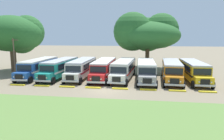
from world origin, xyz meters
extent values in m
plane|color=#84755B|center=(0.00, 0.00, 0.00)|extent=(220.00, 220.00, 0.00)
cube|color=olive|center=(0.00, -8.75, 0.00)|extent=(80.00, 11.03, 0.01)
cube|color=#23519E|center=(-12.25, 7.48, 1.55)|extent=(2.57, 9.22, 2.10)
cube|color=silver|center=(-12.25, 7.48, 1.38)|extent=(2.60, 9.24, 0.24)
cube|color=black|center=(-10.98, 7.79, 2.05)|extent=(0.10, 8.00, 0.80)
cube|color=black|center=(-13.52, 7.77, 2.05)|extent=(0.10, 8.00, 0.80)
cube|color=beige|center=(-12.25, 7.48, 2.71)|extent=(2.49, 9.12, 0.22)
cube|color=#23519E|center=(-12.21, 2.18, 1.02)|extent=(2.21, 1.42, 1.05)
cube|color=black|center=(-12.20, 1.44, 1.05)|extent=(1.10, 0.11, 0.70)
cube|color=#B7B7BC|center=(-12.20, 1.40, 0.62)|extent=(2.40, 0.22, 0.24)
cube|color=black|center=(-12.21, 2.85, 2.05)|extent=(2.20, 0.08, 0.84)
cube|color=silver|center=(-12.28, 12.10, 1.45)|extent=(0.90, 0.07, 1.30)
sphere|color=#EAE5C6|center=(-11.50, 1.39, 1.05)|extent=(0.20, 0.20, 0.20)
sphere|color=#EAE5C6|center=(-12.90, 1.38, 1.05)|extent=(0.20, 0.20, 0.20)
cylinder|color=black|center=(-11.01, 2.29, 0.50)|extent=(0.29, 1.00, 1.00)
cylinder|color=black|center=(-13.41, 2.27, 0.50)|extent=(0.29, 1.00, 1.00)
cylinder|color=black|center=(-11.07, 10.49, 0.50)|extent=(0.29, 1.00, 1.00)
cylinder|color=black|center=(-13.47, 10.47, 0.50)|extent=(0.29, 1.00, 1.00)
cube|color=teal|center=(-8.57, 7.46, 1.55)|extent=(2.93, 9.31, 2.10)
cube|color=white|center=(-8.57, 7.46, 1.38)|extent=(2.96, 9.33, 0.24)
cube|color=black|center=(-7.29, 7.70, 2.05)|extent=(0.41, 7.99, 0.80)
cube|color=black|center=(-9.83, 7.81, 2.05)|extent=(0.41, 7.99, 0.80)
cube|color=#B2B2B7|center=(-8.57, 7.46, 2.71)|extent=(2.84, 9.20, 0.22)
cube|color=teal|center=(-8.82, 2.16, 1.02)|extent=(2.26, 1.50, 1.05)
cube|color=black|center=(-8.85, 1.42, 1.05)|extent=(1.10, 0.15, 0.70)
cube|color=#B7B7BC|center=(-8.85, 1.38, 0.62)|extent=(2.41, 0.31, 0.24)
cube|color=black|center=(-8.79, 2.83, 2.05)|extent=(2.20, 0.16, 0.84)
cube|color=white|center=(-8.36, 12.07, 1.45)|extent=(0.90, 0.10, 1.30)
sphere|color=#EAE5C6|center=(-8.16, 1.34, 1.05)|extent=(0.20, 0.20, 0.20)
sphere|color=#EAE5C6|center=(-9.55, 1.41, 1.05)|extent=(0.20, 0.20, 0.20)
cylinder|color=black|center=(-7.61, 2.21, 0.50)|extent=(0.33, 1.01, 1.00)
cylinder|color=black|center=(-10.01, 2.32, 0.50)|extent=(0.33, 1.01, 1.00)
cylinder|color=black|center=(-7.23, 10.40, 0.50)|extent=(0.33, 1.01, 1.00)
cylinder|color=black|center=(-9.63, 10.51, 0.50)|extent=(0.33, 1.01, 1.00)
cube|color=silver|center=(-5.12, 7.82, 1.55)|extent=(2.55, 9.21, 2.10)
cube|color=maroon|center=(-5.12, 7.82, 1.38)|extent=(2.58, 9.23, 0.24)
cube|color=black|center=(-3.86, 8.13, 2.05)|extent=(0.09, 8.00, 0.80)
cube|color=black|center=(-6.40, 8.11, 2.05)|extent=(0.09, 8.00, 0.80)
cube|color=#B2B2B7|center=(-5.12, 7.82, 2.71)|extent=(2.47, 9.11, 0.22)
cube|color=silver|center=(-5.09, 2.52, 1.02)|extent=(2.21, 1.41, 1.05)
cube|color=black|center=(-5.09, 1.78, 1.05)|extent=(1.10, 0.11, 0.70)
cube|color=#B7B7BC|center=(-5.09, 1.74, 0.62)|extent=(2.40, 0.21, 0.24)
cube|color=black|center=(-5.10, 3.19, 2.05)|extent=(2.20, 0.07, 0.84)
cube|color=maroon|center=(-5.15, 12.44, 1.45)|extent=(0.90, 0.07, 1.30)
sphere|color=#EAE5C6|center=(-4.39, 1.74, 1.05)|extent=(0.20, 0.20, 0.20)
sphere|color=#EAE5C6|center=(-5.79, 1.73, 1.05)|extent=(0.20, 0.20, 0.20)
cylinder|color=black|center=(-3.89, 2.63, 0.50)|extent=(0.29, 1.00, 1.00)
cylinder|color=black|center=(-6.29, 2.61, 0.50)|extent=(0.29, 1.00, 1.00)
cylinder|color=black|center=(-3.94, 10.83, 0.50)|extent=(0.29, 1.00, 1.00)
cylinder|color=black|center=(-6.34, 10.81, 0.50)|extent=(0.29, 1.00, 1.00)
cube|color=red|center=(-1.53, 7.70, 1.55)|extent=(2.51, 9.20, 2.10)
cube|color=white|center=(-1.53, 7.70, 1.38)|extent=(2.54, 9.22, 0.24)
cube|color=black|center=(-0.26, 8.00, 2.05)|extent=(0.04, 8.00, 0.80)
cube|color=black|center=(-2.80, 8.00, 2.05)|extent=(0.04, 8.00, 0.80)
cube|color=silver|center=(-1.53, 7.70, 2.71)|extent=(2.43, 9.10, 0.22)
cube|color=red|center=(-1.53, 2.40, 1.02)|extent=(2.20, 1.40, 1.05)
cube|color=black|center=(-1.53, 1.66, 1.05)|extent=(1.10, 0.10, 0.70)
cube|color=#B7B7BC|center=(-1.53, 1.62, 0.62)|extent=(2.40, 0.20, 0.24)
cube|color=black|center=(-1.53, 3.07, 2.05)|extent=(2.20, 0.06, 0.84)
cube|color=white|center=(-1.53, 12.32, 1.45)|extent=(0.90, 0.06, 1.30)
sphere|color=#EAE5C6|center=(-0.83, 1.61, 1.05)|extent=(0.20, 0.20, 0.20)
sphere|color=#EAE5C6|center=(-2.23, 1.61, 1.05)|extent=(0.20, 0.20, 0.20)
cylinder|color=black|center=(-0.33, 2.50, 0.50)|extent=(0.28, 1.00, 1.00)
cylinder|color=black|center=(-2.73, 2.50, 0.50)|extent=(0.28, 1.00, 1.00)
cylinder|color=black|center=(-0.33, 10.70, 0.50)|extent=(0.28, 1.00, 1.00)
cylinder|color=black|center=(-2.73, 10.70, 0.50)|extent=(0.28, 1.00, 1.00)
cube|color=silver|center=(1.59, 7.67, 1.55)|extent=(3.17, 9.36, 2.10)
cube|color=red|center=(1.59, 7.67, 1.38)|extent=(3.20, 9.38, 0.24)
cube|color=black|center=(2.88, 7.88, 2.05)|extent=(0.63, 7.98, 0.80)
cube|color=black|center=(0.35, 8.07, 2.05)|extent=(0.63, 7.98, 0.80)
cube|color=beige|center=(1.59, 7.67, 2.71)|extent=(3.08, 9.25, 0.22)
cube|color=silver|center=(1.20, 2.39, 1.02)|extent=(2.30, 1.56, 1.05)
cube|color=black|center=(1.15, 1.65, 1.05)|extent=(1.10, 0.18, 0.70)
cube|color=#B7B7BC|center=(1.15, 1.61, 0.62)|extent=(2.41, 0.38, 0.24)
cube|color=black|center=(1.25, 3.06, 2.05)|extent=(2.20, 0.22, 0.84)
cube|color=red|center=(1.93, 12.28, 1.45)|extent=(0.90, 0.13, 1.30)
sphere|color=#EAE5C6|center=(1.85, 1.55, 1.05)|extent=(0.20, 0.20, 0.20)
sphere|color=#EAE5C6|center=(0.45, 1.65, 1.05)|extent=(0.20, 0.20, 0.20)
cylinder|color=black|center=(2.41, 2.40, 0.50)|extent=(0.35, 1.02, 1.00)
cylinder|color=black|center=(0.02, 2.58, 0.50)|extent=(0.35, 1.02, 1.00)
cylinder|color=black|center=(3.01, 10.58, 0.50)|extent=(0.35, 1.02, 1.00)
cylinder|color=black|center=(0.62, 10.75, 0.50)|extent=(0.35, 1.02, 1.00)
cube|color=#9E9993|center=(4.97, 7.30, 1.55)|extent=(2.62, 9.23, 2.10)
cube|color=#282828|center=(4.97, 7.30, 1.38)|extent=(2.65, 9.25, 0.24)
cube|color=black|center=(6.24, 7.62, 2.05)|extent=(0.14, 8.00, 0.80)
cube|color=black|center=(3.70, 7.59, 2.05)|extent=(0.14, 8.00, 0.80)
cube|color=silver|center=(4.97, 7.30, 2.71)|extent=(2.54, 9.13, 0.22)
cube|color=#9E9993|center=(5.04, 2.00, 1.02)|extent=(2.22, 1.43, 1.05)
cube|color=black|center=(5.05, 1.26, 1.05)|extent=(1.10, 0.11, 0.70)
cube|color=#B7B7BC|center=(5.05, 1.22, 0.62)|extent=(2.40, 0.23, 0.24)
cube|color=black|center=(5.03, 2.67, 2.05)|extent=(2.20, 0.09, 0.84)
cube|color=#282828|center=(4.91, 11.92, 1.45)|extent=(0.90, 0.07, 1.30)
sphere|color=#EAE5C6|center=(5.75, 1.22, 1.05)|extent=(0.20, 0.20, 0.20)
sphere|color=#EAE5C6|center=(4.35, 1.21, 1.05)|extent=(0.20, 0.20, 0.20)
cylinder|color=black|center=(6.24, 2.12, 0.50)|extent=(0.29, 1.00, 1.00)
cylinder|color=black|center=(3.84, 2.09, 0.50)|extent=(0.29, 1.00, 1.00)
cylinder|color=black|center=(6.13, 10.32, 0.50)|extent=(0.29, 1.00, 1.00)
cylinder|color=black|center=(3.73, 10.29, 0.50)|extent=(0.29, 1.00, 1.00)
cube|color=orange|center=(8.76, 7.64, 1.55)|extent=(3.09, 9.34, 2.10)
cube|color=white|center=(8.76, 7.64, 1.38)|extent=(3.12, 9.36, 0.24)
cube|color=black|center=(10.05, 7.86, 2.05)|extent=(0.56, 7.99, 0.80)
cube|color=black|center=(7.51, 8.02, 2.05)|extent=(0.56, 7.99, 0.80)
cube|color=#B2B2B7|center=(8.76, 7.64, 2.71)|extent=(3.00, 9.24, 0.22)
cube|color=orange|center=(8.42, 2.35, 1.02)|extent=(2.29, 1.54, 1.05)
cube|color=black|center=(8.37, 1.61, 1.05)|extent=(1.10, 0.17, 0.70)
cube|color=#B7B7BC|center=(8.37, 1.57, 0.62)|extent=(2.41, 0.35, 0.24)
cube|color=black|center=(8.46, 3.02, 2.05)|extent=(2.20, 0.20, 0.84)
cube|color=white|center=(9.06, 12.25, 1.45)|extent=(0.90, 0.12, 1.30)
sphere|color=#EAE5C6|center=(9.06, 1.52, 1.05)|extent=(0.20, 0.20, 0.20)
sphere|color=#EAE5C6|center=(7.67, 1.61, 1.05)|extent=(0.20, 0.20, 0.20)
cylinder|color=black|center=(9.62, 2.38, 0.50)|extent=(0.34, 1.02, 1.00)
cylinder|color=black|center=(7.23, 2.53, 0.50)|extent=(0.34, 1.02, 1.00)
cylinder|color=black|center=(10.15, 10.56, 0.50)|extent=(0.34, 1.02, 1.00)
cylinder|color=black|center=(7.76, 10.71, 0.50)|extent=(0.34, 1.02, 1.00)
cube|color=yellow|center=(11.90, 7.82, 1.55)|extent=(2.63, 9.23, 2.10)
cube|color=black|center=(11.90, 7.82, 1.38)|extent=(2.66, 9.25, 0.24)
cube|color=black|center=(13.16, 8.14, 2.05)|extent=(0.15, 8.00, 0.80)
cube|color=black|center=(10.62, 8.10, 2.05)|extent=(0.15, 8.00, 0.80)
cube|color=#B2B2B7|center=(11.90, 7.82, 2.71)|extent=(2.55, 9.13, 0.22)
cube|color=yellow|center=(11.97, 2.52, 1.02)|extent=(2.22, 1.43, 1.05)
cube|color=black|center=(11.98, 1.78, 1.05)|extent=(1.10, 0.12, 0.70)
cube|color=#B7B7BC|center=(11.98, 1.74, 0.62)|extent=(2.40, 0.23, 0.24)
cube|color=black|center=(11.96, 3.19, 2.05)|extent=(2.20, 0.09, 0.84)
cube|color=black|center=(11.83, 12.44, 1.45)|extent=(0.90, 0.07, 1.30)
sphere|color=#EAE5C6|center=(12.68, 1.74, 1.05)|extent=(0.20, 0.20, 0.20)
sphere|color=#EAE5C6|center=(11.28, 1.72, 1.05)|extent=(0.20, 0.20, 0.20)
cylinder|color=black|center=(13.17, 2.64, 0.50)|extent=(0.29, 1.00, 1.00)
cylinder|color=black|center=(10.77, 2.60, 0.50)|extent=(0.29, 1.00, 1.00)
cylinder|color=black|center=(13.05, 10.84, 0.50)|extent=(0.29, 1.00, 1.00)
cylinder|color=black|center=(10.66, 10.80, 0.50)|extent=(0.29, 1.00, 1.00)
cube|color=yellow|center=(-12.08, 0.90, 0.07)|extent=(2.00, 0.36, 0.15)
cube|color=yellow|center=(-8.63, 0.90, 0.07)|extent=(2.00, 0.36, 0.15)
cube|color=yellow|center=(-5.18, 0.90, 0.07)|extent=(2.00, 0.36, 0.15)
cube|color=yellow|center=(-1.73, 0.90, 0.07)|extent=(2.00, 0.36, 0.15)
cube|color=yellow|center=(1.73, 0.90, 0.07)|extent=(2.00, 0.36, 0.15)
cube|color=yellow|center=(5.18, 0.90, 0.07)|extent=(2.00, 0.36, 0.15)
cube|color=yellow|center=(8.63, 0.90, 0.07)|extent=(2.00, 0.36, 0.15)
cube|color=yellow|center=(12.08, 0.90, 0.07)|extent=(2.00, 0.36, 0.15)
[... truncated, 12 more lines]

